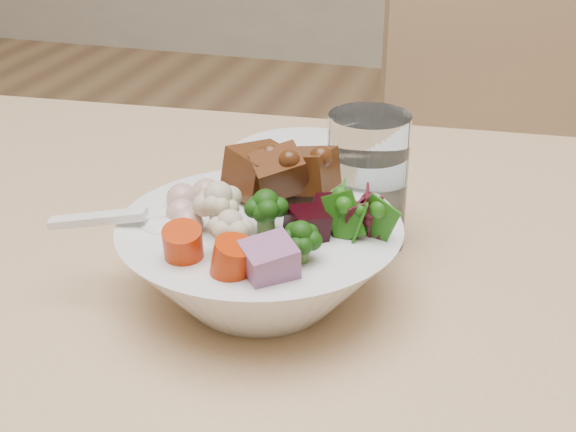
% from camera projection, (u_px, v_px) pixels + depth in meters
% --- Properties ---
extents(dining_table, '(1.49, 0.91, 0.67)m').
position_uv_depth(dining_table, '(487.00, 414.00, 0.58)').
color(dining_table, tan).
rests_on(dining_table, ground).
extents(chair_far, '(0.57, 0.57, 0.96)m').
position_uv_depth(chair_far, '(547.00, 165.00, 1.16)').
color(chair_far, '#A67F5E').
rests_on(chair_far, ground).
extents(food_bowl, '(0.20, 0.20, 0.11)m').
position_uv_depth(food_bowl, '(263.00, 255.00, 0.58)').
color(food_bowl, white).
rests_on(food_bowl, dining_table).
extents(soup_spoon, '(0.10, 0.04, 0.02)m').
position_uv_depth(soup_spoon, '(147.00, 226.00, 0.56)').
color(soup_spoon, white).
rests_on(soup_spoon, food_bowl).
extents(water_glass, '(0.06, 0.06, 0.11)m').
position_uv_depth(water_glass, '(367.00, 186.00, 0.64)').
color(water_glass, silver).
rests_on(water_glass, dining_table).
extents(side_bowl, '(0.14, 0.14, 0.05)m').
position_uv_depth(side_bowl, '(305.00, 177.00, 0.73)').
color(side_bowl, white).
rests_on(side_bowl, dining_table).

